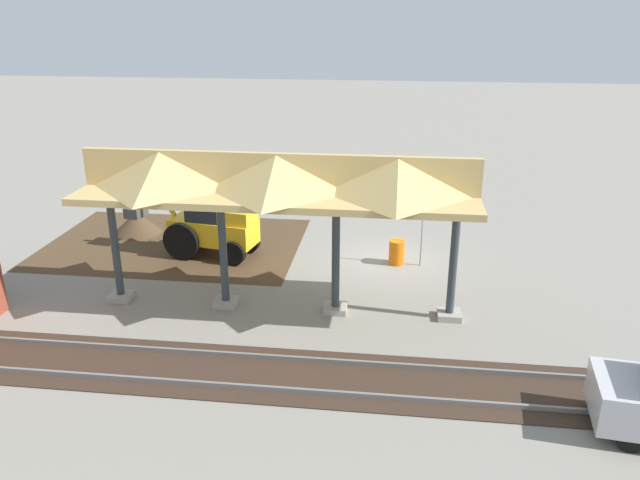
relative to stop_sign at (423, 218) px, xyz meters
The scene contains 8 objects.
ground_plane 2.16m from the stop_sign, 14.79° to the right, with size 120.00×120.00×0.00m, color gray.
dirt_work_zone 9.82m from the stop_sign, ahead, with size 9.88×7.00×0.01m, color #4C3823.
platform_canopy 6.40m from the stop_sign, 42.25° to the left, with size 11.52×3.20×4.90m.
rail_tracks 8.01m from the stop_sign, 81.63° to the left, with size 60.00×2.58×0.15m.
stop_sign is the anchor object (origin of this frame).
backhoe 7.82m from the stop_sign, ahead, with size 5.30×2.24×2.82m.
dirt_mound 11.86m from the stop_sign, 10.16° to the right, with size 3.99×3.99×1.80m, color #4C3823.
traffic_barrel 1.62m from the stop_sign, ahead, with size 0.56×0.56×0.90m, color orange.
Camera 1 is at (-0.10, 21.39, 8.78)m, focal length 35.00 mm.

